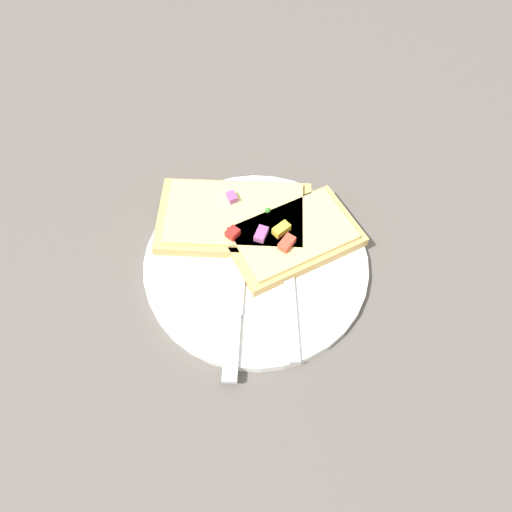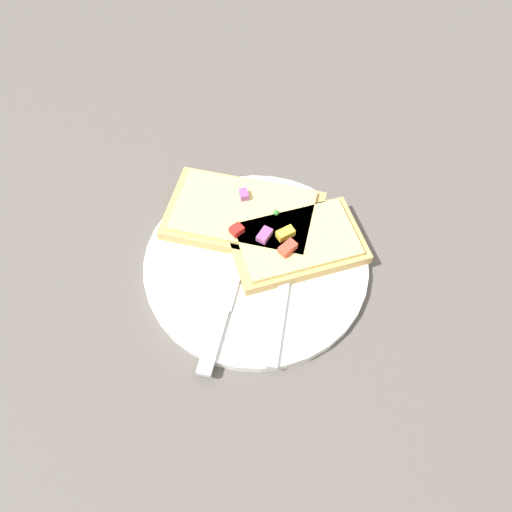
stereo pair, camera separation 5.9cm
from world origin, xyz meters
name	(u,v)px [view 2 (the right image)]	position (x,y,z in m)	size (l,w,h in m)	color
ground_plane	(256,266)	(0.00, 0.00, 0.00)	(4.00, 4.00, 0.00)	#56514C
plate	(256,263)	(0.00, 0.00, 0.01)	(0.27, 0.27, 0.01)	white
fork	(286,274)	(-0.03, 0.02, 0.01)	(0.06, 0.21, 0.01)	silver
knife	(224,304)	(0.04, 0.06, 0.01)	(0.07, 0.20, 0.01)	silver
pizza_slice_main	(244,215)	(0.01, -0.06, 0.02)	(0.21, 0.16, 0.03)	tan
pizza_slice_corner	(297,243)	(-0.05, -0.02, 0.02)	(0.18, 0.13, 0.03)	tan
crumb_scatter	(297,247)	(-0.05, -0.01, 0.02)	(0.11, 0.05, 0.01)	tan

